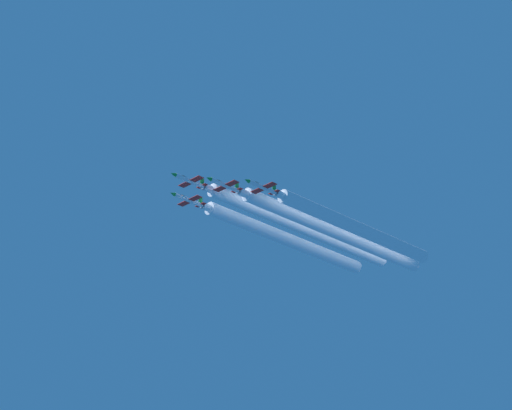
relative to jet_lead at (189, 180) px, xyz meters
The scene contains 8 objects.
jet_lead is the anchor object (origin of this frame).
jet_left_wingman 10.09m from the jet_lead, 135.22° to the right, with size 8.82×12.85×3.09m.
jet_right_wingman 10.66m from the jet_lead, 39.40° to the right, with size 8.82×12.85×3.09m.
jet_outer_left 20.75m from the jet_lead, 135.37° to the right, with size 8.82×12.85×3.09m.
smoke_trail_lead 45.11m from the jet_lead, 90.00° to the right, with size 4.09×78.55×4.09m.
smoke_trail_left_wingman 53.24m from the jet_lead, 97.65° to the right, with size 4.09×79.76×4.09m.
smoke_trail_right_wingman 47.63m from the jet_lead, 80.08° to the right, with size 4.09×68.66×4.09m.
smoke_trail_outer_left 55.92m from the jet_lead, 105.23° to the right, with size 4.09×67.15×4.09m.
Camera 1 is at (-221.72, 193.00, 2.84)m, focal length 80.55 mm.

